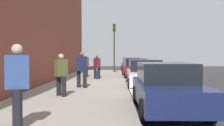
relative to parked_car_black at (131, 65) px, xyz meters
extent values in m
plane|color=#333335|center=(12.08, 0.08, -0.76)|extent=(56.00, 56.00, 0.00)
cube|color=#A39E93|center=(12.08, -3.22, -0.68)|extent=(28.00, 4.60, 0.15)
cube|color=gold|center=(12.08, 3.28, -0.75)|extent=(28.00, 0.14, 0.01)
cube|color=white|center=(13.23, -0.62, -0.65)|extent=(7.67, 0.56, 0.22)
cylinder|color=black|center=(1.38, 0.88, -0.44)|extent=(0.65, 0.24, 0.64)
cylinder|color=black|center=(1.42, -0.80, -0.44)|extent=(0.65, 0.24, 0.64)
cylinder|color=black|center=(-1.30, 0.81, -0.44)|extent=(0.65, 0.24, 0.64)
cylinder|color=black|center=(-1.26, -0.87, -0.44)|extent=(0.65, 0.24, 0.64)
cube|color=black|center=(0.06, 0.00, -0.17)|extent=(4.37, 1.91, 0.64)
cube|color=black|center=(-0.15, 0.00, 0.45)|extent=(2.29, 1.66, 0.60)
cylinder|color=black|center=(7.78, 0.86, -0.44)|extent=(0.65, 0.24, 0.64)
cylinder|color=black|center=(7.83, -0.82, -0.44)|extent=(0.65, 0.24, 0.64)
cylinder|color=black|center=(5.15, 0.77, -0.44)|extent=(0.65, 0.24, 0.64)
cylinder|color=black|center=(5.20, -0.91, -0.44)|extent=(0.65, 0.24, 0.64)
cube|color=maroon|center=(6.49, -0.03, -0.17)|extent=(4.30, 1.94, 0.64)
cube|color=black|center=(6.28, -0.03, 0.45)|extent=(2.26, 1.67, 0.60)
cylinder|color=black|center=(14.06, 0.85, -0.44)|extent=(0.64, 0.23, 0.64)
cylinder|color=black|center=(14.03, -0.83, -0.44)|extent=(0.64, 0.23, 0.64)
cylinder|color=black|center=(11.41, 0.89, -0.44)|extent=(0.64, 0.23, 0.64)
cylinder|color=black|center=(11.39, -0.79, -0.44)|extent=(0.64, 0.23, 0.64)
cube|color=white|center=(12.72, 0.03, -0.17)|extent=(4.30, 1.86, 0.64)
cube|color=black|center=(12.51, 0.03, 0.45)|extent=(2.24, 1.63, 0.60)
cylinder|color=black|center=(19.96, 0.89, -0.44)|extent=(0.64, 0.22, 0.64)
cylinder|color=black|center=(19.96, -0.79, -0.44)|extent=(0.64, 0.22, 0.64)
cylinder|color=black|center=(17.26, 0.90, -0.44)|extent=(0.64, 0.22, 0.64)
cylinder|color=black|center=(17.25, -0.78, -0.44)|extent=(0.64, 0.22, 0.64)
cube|color=navy|center=(18.61, 0.06, -0.17)|extent=(4.36, 1.81, 0.64)
cube|color=black|center=(18.39, 0.06, 0.45)|extent=(2.27, 1.61, 0.60)
cylinder|color=black|center=(13.64, -3.38, -0.19)|extent=(0.20, 0.20, 0.83)
cylinder|color=black|center=(13.85, -3.05, -0.19)|extent=(0.20, 0.20, 0.83)
cube|color=#1E284C|center=(13.75, -3.21, 0.58)|extent=(0.57, 0.51, 0.71)
sphere|color=brown|center=(13.75, -3.21, 1.05)|extent=(0.23, 0.23, 0.23)
cylinder|color=black|center=(8.72, -2.96, -0.23)|extent=(0.18, 0.18, 0.76)
cylinder|color=black|center=(8.48, -2.71, -0.23)|extent=(0.18, 0.18, 0.76)
cube|color=maroon|center=(8.60, -2.84, 0.48)|extent=(0.51, 0.50, 0.65)
sphere|color=brown|center=(8.60, -2.84, 0.91)|extent=(0.21, 0.21, 0.21)
cylinder|color=black|center=(21.15, -3.60, -0.17)|extent=(0.20, 0.20, 0.87)
cylinder|color=black|center=(20.77, -3.73, -0.17)|extent=(0.20, 0.20, 0.87)
cube|color=#335193|center=(20.96, -3.67, 0.63)|extent=(0.46, 0.57, 0.74)
sphere|color=#D8AD8C|center=(20.96, -3.67, 1.12)|extent=(0.24, 0.24, 0.24)
cylinder|color=black|center=(16.62, -3.53, -0.22)|extent=(0.18, 0.18, 0.78)
cylinder|color=black|center=(16.36, -3.78, -0.22)|extent=(0.18, 0.18, 0.78)
cube|color=brown|center=(16.49, -3.65, 0.51)|extent=(0.52, 0.52, 0.67)
sphere|color=#D8AD8C|center=(16.49, -3.65, 0.95)|extent=(0.22, 0.22, 0.22)
cylinder|color=black|center=(6.97, -3.94, -0.22)|extent=(0.18, 0.18, 0.78)
cylinder|color=black|center=(7.25, -3.70, -0.22)|extent=(0.18, 0.18, 0.78)
cube|color=brown|center=(7.11, -3.82, 0.51)|extent=(0.51, 0.53, 0.67)
sphere|color=tan|center=(7.11, -3.82, 0.95)|extent=(0.22, 0.22, 0.22)
cylinder|color=#2D2D19|center=(1.80, -1.69, 1.34)|extent=(0.12, 0.12, 3.89)
cube|color=black|center=(1.80, -1.69, 3.63)|extent=(0.26, 0.26, 0.70)
sphere|color=red|center=(1.95, -1.69, 3.84)|extent=(0.14, 0.14, 0.14)
sphere|color=orange|center=(1.95, -1.69, 3.62)|extent=(0.14, 0.14, 0.14)
sphere|color=green|center=(1.95, -1.69, 3.40)|extent=(0.14, 0.14, 0.14)
cube|color=#191E38|center=(9.12, -2.75, -0.32)|extent=(0.34, 0.22, 0.57)
cylinder|color=#4C4C4C|center=(9.12, -2.75, 0.14)|extent=(0.03, 0.03, 0.36)
camera|label=1|loc=(26.61, -1.49, 0.99)|focal=41.75mm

